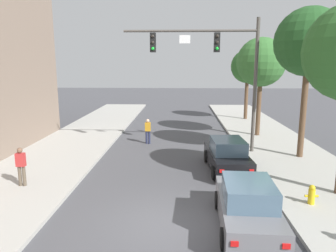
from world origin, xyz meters
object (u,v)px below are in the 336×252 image
(street_tree_second, at_px, (309,43))
(street_tree_third, at_px, (261,63))
(pedestrian_crossing_road, at_px, (148,130))
(car_following_grey, at_px, (247,207))
(pedestrian_sidewalk_left_walker, at_px, (21,165))
(fire_hydrant, at_px, (312,195))
(traffic_signal_mast, at_px, (218,60))
(street_tree_farthest, at_px, (248,67))
(car_lead_black, at_px, (227,156))

(street_tree_second, height_order, street_tree_third, street_tree_second)
(pedestrian_crossing_road, relative_size, street_tree_second, 0.21)
(car_following_grey, height_order, street_tree_second, street_tree_second)
(car_following_grey, xyz_separation_m, pedestrian_sidewalk_left_walker, (-8.72, 2.86, 0.34))
(street_tree_second, bearing_deg, pedestrian_crossing_road, 160.44)
(fire_hydrant, bearing_deg, pedestrian_sidewalk_left_walker, 173.50)
(traffic_signal_mast, xyz_separation_m, pedestrian_sidewalk_left_walker, (-8.62, -5.79, -4.32))
(street_tree_second, height_order, street_tree_farthest, street_tree_second)
(car_lead_black, height_order, car_following_grey, same)
(car_lead_black, relative_size, pedestrian_crossing_road, 2.64)
(fire_hydrant, bearing_deg, street_tree_second, 73.49)
(street_tree_farthest, bearing_deg, car_following_grey, -101.11)
(fire_hydrant, bearing_deg, street_tree_third, 86.30)
(pedestrian_crossing_road, distance_m, street_tree_third, 9.08)
(pedestrian_crossing_road, height_order, street_tree_second, street_tree_second)
(pedestrian_sidewalk_left_walker, xyz_separation_m, fire_hydrant, (11.36, -1.29, -0.56))
(street_tree_third, bearing_deg, street_tree_farthest, 85.66)
(traffic_signal_mast, xyz_separation_m, street_tree_third, (3.48, 4.35, -0.13))
(traffic_signal_mast, distance_m, street_tree_farthest, 11.97)
(car_following_grey, height_order, pedestrian_sidewalk_left_walker, pedestrian_sidewalk_left_walker)
(car_lead_black, bearing_deg, street_tree_second, 25.51)
(fire_hydrant, bearing_deg, pedestrian_crossing_road, 126.95)
(pedestrian_sidewalk_left_walker, xyz_separation_m, street_tree_second, (13.17, 4.80, 5.18))
(street_tree_farthest, bearing_deg, street_tree_third, -94.34)
(pedestrian_crossing_road, height_order, fire_hydrant, pedestrian_crossing_road)
(car_lead_black, height_order, street_tree_farthest, street_tree_farthest)
(traffic_signal_mast, bearing_deg, fire_hydrant, -68.83)
(car_lead_black, distance_m, street_tree_second, 7.28)
(fire_hydrant, bearing_deg, car_lead_black, 121.54)
(car_lead_black, relative_size, pedestrian_sidewalk_left_walker, 2.64)
(car_lead_black, bearing_deg, pedestrian_crossing_road, 130.73)
(traffic_signal_mast, bearing_deg, street_tree_third, 51.33)
(pedestrian_sidewalk_left_walker, relative_size, street_tree_second, 0.21)
(pedestrian_crossing_road, distance_m, fire_hydrant, 11.51)
(traffic_signal_mast, height_order, fire_hydrant, traffic_signal_mast)
(traffic_signal_mast, distance_m, pedestrian_sidewalk_left_walker, 11.25)
(fire_hydrant, bearing_deg, traffic_signal_mast, 111.17)
(fire_hydrant, relative_size, street_tree_second, 0.09)
(fire_hydrant, height_order, street_tree_second, street_tree_second)
(street_tree_second, bearing_deg, traffic_signal_mast, 167.73)
(traffic_signal_mast, relative_size, car_following_grey, 1.74)
(car_lead_black, xyz_separation_m, car_following_grey, (-0.16, -5.62, 0.00))
(car_lead_black, xyz_separation_m, fire_hydrant, (2.48, -4.05, -0.22))
(traffic_signal_mast, height_order, street_tree_second, street_tree_second)
(car_lead_black, distance_m, pedestrian_sidewalk_left_walker, 9.30)
(street_tree_second, bearing_deg, car_following_grey, -120.16)
(street_tree_second, xyz_separation_m, street_tree_farthest, (-0.54, 12.26, -1.31))
(traffic_signal_mast, height_order, car_following_grey, traffic_signal_mast)
(car_following_grey, bearing_deg, pedestrian_crossing_road, 111.63)
(pedestrian_sidewalk_left_walker, distance_m, street_tree_third, 16.34)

